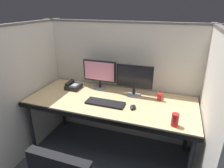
% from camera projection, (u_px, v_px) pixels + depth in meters
% --- Properties ---
extents(ground_plane, '(8.00, 8.00, 0.00)m').
position_uv_depth(ground_plane, '(102.00, 168.00, 2.22)').
color(ground_plane, '#383F4C').
extents(cubicle_partition_rear, '(2.21, 0.06, 1.57)m').
position_uv_depth(cubicle_partition_rear, '(122.00, 82.00, 2.56)').
color(cubicle_partition_rear, beige).
rests_on(cubicle_partition_rear, ground).
extents(cubicle_partition_left, '(0.06, 1.41, 1.57)m').
position_uv_depth(cubicle_partition_left, '(33.00, 88.00, 2.39)').
color(cubicle_partition_left, beige).
rests_on(cubicle_partition_left, ground).
extents(cubicle_partition_right, '(0.06, 1.41, 1.57)m').
position_uv_depth(cubicle_partition_right, '(208.00, 116.00, 1.79)').
color(cubicle_partition_right, beige).
rests_on(cubicle_partition_right, ground).
extents(desk, '(1.90, 0.80, 0.74)m').
position_uv_depth(desk, '(110.00, 104.00, 2.20)').
color(desk, tan).
rests_on(desk, ground).
extents(monitor_left, '(0.43, 0.17, 0.37)m').
position_uv_depth(monitor_left, '(100.00, 73.00, 2.42)').
color(monitor_left, gray).
rests_on(monitor_left, desk).
extents(monitor_right, '(0.43, 0.17, 0.37)m').
position_uv_depth(monitor_right, '(134.00, 78.00, 2.24)').
color(monitor_right, gray).
rests_on(monitor_right, desk).
extents(keyboard_main, '(0.43, 0.15, 0.02)m').
position_uv_depth(keyboard_main, '(105.00, 103.00, 2.11)').
color(keyboard_main, black).
rests_on(keyboard_main, desk).
extents(computer_mouse, '(0.06, 0.10, 0.04)m').
position_uv_depth(computer_mouse, '(133.00, 107.00, 2.01)').
color(computer_mouse, black).
rests_on(computer_mouse, desk).
extents(soda_can, '(0.07, 0.07, 0.12)m').
position_uv_depth(soda_can, '(175.00, 120.00, 1.71)').
color(soda_can, red).
rests_on(soda_can, desk).
extents(desk_phone, '(0.17, 0.19, 0.09)m').
position_uv_depth(desk_phone, '(73.00, 86.00, 2.49)').
color(desk_phone, black).
rests_on(desk_phone, desk).
extents(red_stapler, '(0.04, 0.15, 0.06)m').
position_uv_depth(red_stapler, '(160.00, 96.00, 2.23)').
color(red_stapler, red).
rests_on(red_stapler, desk).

